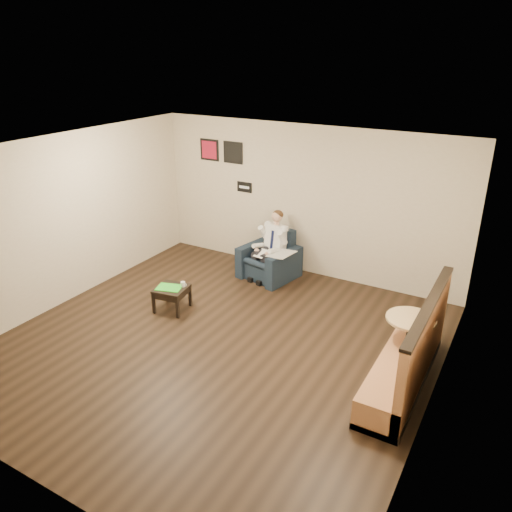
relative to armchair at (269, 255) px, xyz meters
The scene contains 19 objects.
ground 2.50m from the armchair, 79.77° to the right, with size 6.00×6.00×0.00m, color black.
wall_back 1.20m from the armchair, 52.73° to the left, with size 6.00×0.02×2.80m, color beige.
wall_front 5.53m from the armchair, 85.39° to the right, with size 6.00×0.02×2.80m, color beige.
wall_left 3.66m from the armchair, 136.58° to the right, with size 0.02×6.00×2.80m, color beige.
wall_right 4.31m from the armchair, 35.20° to the right, with size 0.02×6.00×2.80m, color beige.
ceiling 3.41m from the armchair, 79.77° to the right, with size 6.00×6.00×0.02m, color white.
seating_sign 1.48m from the armchair, 147.00° to the left, with size 0.32×0.02×0.20m, color black.
art_print_left 2.45m from the armchair, 161.38° to the left, with size 0.42×0.03×0.42m, color #AE152F.
art_print_right 2.11m from the armchair, 153.28° to the left, with size 0.42×0.03×0.42m, color black.
armchair is the anchor object (origin of this frame).
seated_man 0.20m from the armchair, 101.59° to the right, with size 0.58×0.86×1.21m, color silver, non-canonical shape.
lap_papers 0.23m from the armchair, 101.59° to the right, with size 0.20×0.29×0.01m, color white.
newspaper 0.41m from the armchair, 26.15° to the right, with size 0.38×0.48×0.01m, color silver.
side_table 2.09m from the armchair, 112.22° to the right, with size 0.49×0.49×0.40m, color black.
green_folder 2.10m from the armchair, 112.59° to the right, with size 0.40×0.29×0.01m, color green.
coffee_mug 1.90m from the armchair, 109.76° to the right, with size 0.07×0.07×0.08m, color white.
smartphone 1.93m from the armchair, 113.30° to the right, with size 0.13×0.06×0.01m, color black.
banquette 3.61m from the armchair, 32.84° to the right, with size 0.56×2.37×1.21m, color #AA6C42.
cafe_table 3.44m from the armchair, 29.20° to the right, with size 0.65×0.65×0.80m, color tan.
Camera 1 is at (3.61, -5.14, 4.07)m, focal length 35.00 mm.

